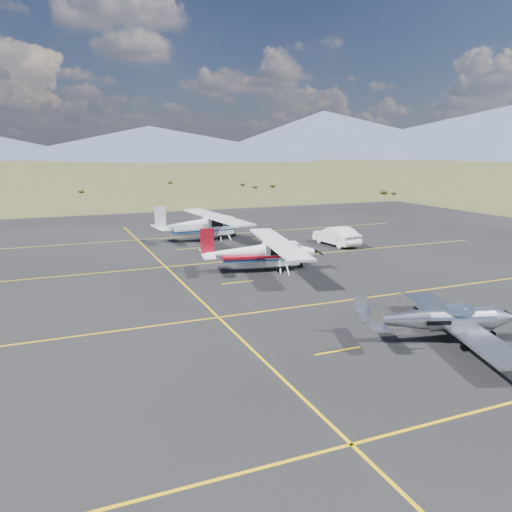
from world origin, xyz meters
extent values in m
plane|color=#383D1C|center=(0.00, 0.00, 0.00)|extent=(1600.00, 1600.00, 0.00)
cube|color=black|center=(0.00, 7.00, 0.00)|extent=(72.00, 72.00, 0.02)
cube|color=silver|center=(2.02, -4.35, 0.72)|extent=(3.98, 8.64, 0.12)
ellipsoid|color=#99BFD8|center=(2.02, -4.35, 1.18)|extent=(1.77, 1.34, 0.79)
cube|color=silver|center=(-1.36, -3.26, 0.99)|extent=(1.52, 2.94, 0.06)
cube|color=silver|center=(-1.82, -4.22, 1.42)|extent=(0.52, 0.22, 0.96)
cube|color=silver|center=(-1.17, -2.21, 1.42)|extent=(0.52, 0.22, 0.96)
cylinder|color=black|center=(3.48, -4.82, 0.17)|extent=(0.34, 0.18, 0.33)
cylinder|color=black|center=(1.48, -5.39, 0.20)|extent=(0.40, 0.22, 0.38)
cylinder|color=black|center=(2.19, -3.20, 0.20)|extent=(0.40, 0.22, 0.38)
cube|color=white|center=(0.73, 9.48, 1.07)|extent=(2.39, 1.57, 1.36)
cube|color=white|center=(0.53, 9.52, 1.77)|extent=(3.69, 11.15, 0.14)
cube|color=black|center=(0.73, 9.48, 1.35)|extent=(1.81, 1.49, 0.55)
cube|color=#AF0E1F|center=(-0.55, 9.73, 0.97)|extent=(5.16, 2.13, 0.18)
cube|color=#AF0E1F|center=(-3.91, 10.40, 2.02)|extent=(0.85, 0.24, 1.61)
cube|color=white|center=(-3.91, 10.40, 1.22)|extent=(1.37, 3.30, 0.06)
cylinder|color=black|center=(2.01, 9.22, 0.19)|extent=(0.37, 0.17, 0.36)
cylinder|color=black|center=(0.23, 8.50, 0.23)|extent=(0.46, 0.21, 0.44)
cylinder|color=black|center=(0.64, 10.57, 0.23)|extent=(0.46, 0.21, 0.44)
cube|color=white|center=(0.69, 22.03, 1.16)|extent=(2.50, 1.45, 1.48)
cube|color=white|center=(0.47, 22.01, 1.93)|extent=(2.66, 12.15, 0.15)
cube|color=black|center=(0.69, 22.03, 1.47)|extent=(1.85, 1.44, 0.60)
cube|color=white|center=(-0.73, 21.91, 1.05)|extent=(5.56, 1.71, 0.20)
cube|color=white|center=(-4.44, 21.62, 2.20)|extent=(0.93, 0.15, 1.75)
cube|color=white|center=(-4.44, 21.62, 1.32)|extent=(1.10, 3.56, 0.07)
cylinder|color=black|center=(2.11, 22.14, 0.21)|extent=(0.40, 0.14, 0.39)
cylinder|color=black|center=(0.46, 20.86, 0.25)|extent=(0.49, 0.18, 0.48)
cylinder|color=black|center=(0.27, 23.15, 0.25)|extent=(0.49, 0.18, 0.48)
imported|color=white|center=(8.53, 15.42, 0.77)|extent=(2.04, 4.73, 1.51)
camera|label=1|loc=(-12.83, -18.87, 7.56)|focal=35.00mm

